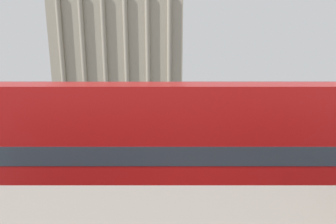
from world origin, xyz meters
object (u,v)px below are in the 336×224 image
Objects in this scene: pedestrian_olive at (143,109)px; pedestrian_black at (225,92)px; double_decker_bus at (153,147)px; traffic_light_near at (165,106)px; pedestrian_blue at (240,99)px; plaza_building_left at (120,38)px; traffic_light_mid at (154,98)px.

pedestrian_black reaches higher than pedestrian_olive.
traffic_light_near is at bearing 84.51° from double_decker_bus.
pedestrian_olive is 0.95× the size of pedestrian_black.
double_decker_bus is 6.62× the size of pedestrian_blue.
pedestrian_olive is 0.97× the size of pedestrian_blue.
traffic_light_mid is at bearing -74.46° from plaza_building_left.
double_decker_bus is 0.42× the size of plaza_building_left.
pedestrian_blue is (10.02, 9.86, -1.18)m from traffic_light_mid.
pedestrian_blue is (19.43, -24.00, -10.56)m from plaza_building_left.
traffic_light_mid is 14.11m from pedestrian_blue.
pedestrian_olive is (8.32, -31.64, -10.59)m from plaza_building_left.
double_decker_bus is 11.76m from traffic_light_mid.
pedestrian_black is (0.24, 8.19, 0.02)m from pedestrian_blue.
pedestrian_olive is at bearing 94.04° from double_decker_bus.
pedestrian_blue is 8.19m from pedestrian_black.
pedestrian_black is (10.25, 18.05, -1.16)m from traffic_light_mid.
pedestrian_blue is at bearing 44.55° from traffic_light_mid.
traffic_light_mid is 20.79m from pedestrian_black.
traffic_light_mid reaches higher than pedestrian_black.
pedestrian_black is at bearing 68.07° from traffic_light_near.
double_decker_bus is 31.32m from pedestrian_black.
traffic_light_near is (0.27, 6.62, 0.12)m from double_decker_bus.
double_decker_bus is at bearing -77.54° from plaza_building_left.
traffic_light_near is 2.01× the size of pedestrian_black.
traffic_light_near is 2.05× the size of pedestrian_blue.
pedestrian_blue is (9.36, 21.60, -1.21)m from double_decker_bus.
pedestrian_olive is at bearing 116.29° from traffic_light_mid.
traffic_light_near is 5.20m from traffic_light_mid.
double_decker_bus reaches higher than pedestrian_blue.
plaza_building_left reaches higher than pedestrian_blue.
double_decker_bus reaches higher than traffic_light_near.
pedestrian_black is (19.67, -15.82, -10.54)m from plaza_building_left.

